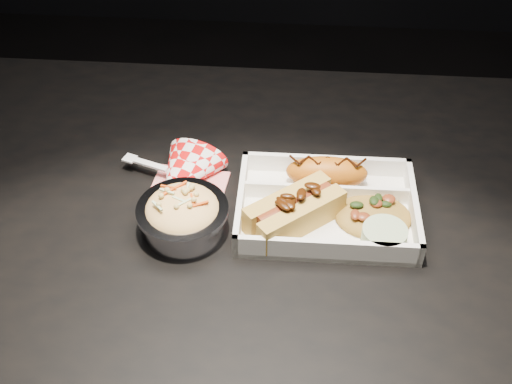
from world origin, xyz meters
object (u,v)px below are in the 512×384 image
dining_table (249,260)px  fried_pastry (327,172)px  food_tray (326,209)px  foil_coleslaw_cup (183,214)px  napkin_fork (182,176)px  hotdog (295,209)px

dining_table → fried_pastry: 0.18m
food_tray → foil_coleslaw_cup: (-0.20, -0.05, 0.02)m
fried_pastry → napkin_fork: size_ratio=0.72×
food_tray → foil_coleslaw_cup: size_ratio=2.01×
fried_pastry → napkin_fork: bearing=-178.0°
hotdog → napkin_fork: bearing=116.2°
food_tray → dining_table: bearing=-172.0°
hotdog → dining_table: bearing=130.4°
napkin_fork → hotdog: bearing=-4.6°
fried_pastry → napkin_fork: napkin_fork is taller
fried_pastry → foil_coleslaw_cup: (-0.20, -0.10, 0.00)m
food_tray → hotdog: (-0.04, -0.03, 0.02)m
dining_table → napkin_fork: napkin_fork is taller
dining_table → fried_pastry: fried_pastry is taller
dining_table → foil_coleslaw_cup: foil_coleslaw_cup is taller
hotdog → foil_coleslaw_cup: (-0.15, -0.02, -0.00)m
dining_table → napkin_fork: (-0.11, 0.06, 0.11)m
hotdog → napkin_fork: size_ratio=0.86×
fried_pastry → hotdog: bearing=-118.3°
fried_pastry → food_tray: bearing=-89.6°
dining_table → fried_pastry: (0.11, 0.07, 0.12)m
fried_pastry → foil_coleslaw_cup: foil_coleslaw_cup is taller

